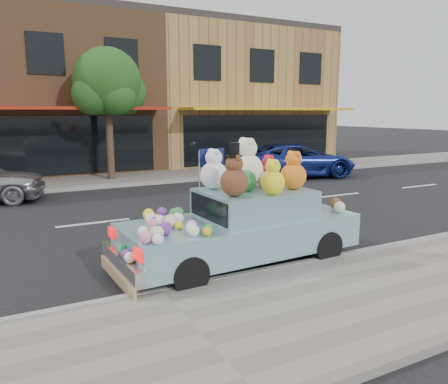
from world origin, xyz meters
TOP-DOWN VIEW (x-y plane):
  - ground at (0.00, 0.00)m, footprint 120.00×120.00m
  - near_sidewalk at (0.00, -6.50)m, footprint 60.00×3.00m
  - far_sidewalk at (0.00, 6.50)m, footprint 60.00×3.00m
  - near_kerb at (0.00, -5.00)m, footprint 60.00×0.12m
  - far_kerb at (0.00, 5.00)m, footprint 60.00×0.12m
  - storefront_mid at (0.00, 11.97)m, footprint 10.00×9.80m
  - storefront_right at (10.00, 11.97)m, footprint 10.00×9.80m
  - street_tree at (2.03, 6.55)m, footprint 3.00×2.70m
  - car_blue at (9.30, 4.11)m, footprint 5.51×3.31m
  - art_car at (1.86, -4.24)m, footprint 4.56×1.94m

SIDE VIEW (x-z plane):
  - ground at x=0.00m, z-range 0.00..0.00m
  - near_sidewalk at x=0.00m, z-range 0.00..0.12m
  - far_sidewalk at x=0.00m, z-range 0.00..0.12m
  - near_kerb at x=0.00m, z-range 0.00..0.13m
  - far_kerb at x=0.00m, z-range 0.00..0.13m
  - car_blue at x=9.30m, z-range 0.00..1.43m
  - art_car at x=1.86m, z-range -0.33..1.96m
  - storefront_mid at x=0.00m, z-range -0.01..7.29m
  - storefront_right at x=10.00m, z-range -0.01..7.29m
  - street_tree at x=2.03m, z-range 1.08..6.30m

